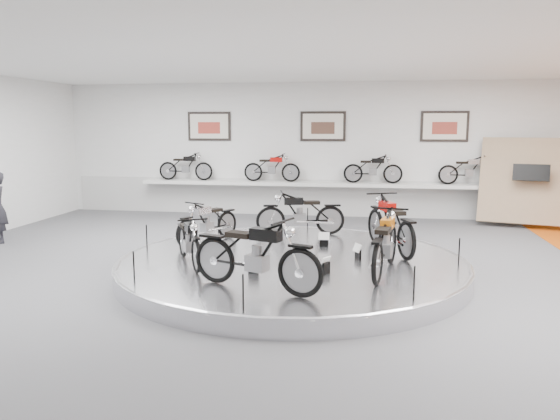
% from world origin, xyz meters
% --- Properties ---
extents(floor, '(16.00, 16.00, 0.00)m').
position_xyz_m(floor, '(0.00, 0.00, 0.00)').
color(floor, '#4C4C4F').
rests_on(floor, ground).
extents(ceiling, '(16.00, 16.00, 0.00)m').
position_xyz_m(ceiling, '(0.00, 0.00, 4.00)').
color(ceiling, white).
rests_on(ceiling, wall_back).
extents(wall_back, '(16.00, 0.00, 16.00)m').
position_xyz_m(wall_back, '(0.00, 7.00, 2.00)').
color(wall_back, white).
rests_on(wall_back, floor).
extents(wall_front, '(16.00, 0.00, 16.00)m').
position_xyz_m(wall_front, '(0.00, -7.00, 2.00)').
color(wall_front, white).
rests_on(wall_front, floor).
extents(dado_band, '(15.68, 0.04, 1.10)m').
position_xyz_m(dado_band, '(0.00, 6.98, 0.55)').
color(dado_band, '#BCBCBA').
rests_on(dado_band, floor).
extents(display_platform, '(6.40, 6.40, 0.30)m').
position_xyz_m(display_platform, '(0.00, 0.30, 0.15)').
color(display_platform, silver).
rests_on(display_platform, floor).
extents(platform_rim, '(6.40, 6.40, 0.10)m').
position_xyz_m(platform_rim, '(0.00, 0.30, 0.27)').
color(platform_rim, '#B2B2BA').
rests_on(platform_rim, display_platform).
extents(shelf, '(11.00, 0.55, 0.10)m').
position_xyz_m(shelf, '(0.00, 6.70, 1.00)').
color(shelf, silver).
rests_on(shelf, wall_back).
extents(poster_left, '(1.35, 0.06, 0.88)m').
position_xyz_m(poster_left, '(-3.50, 6.96, 2.70)').
color(poster_left, silver).
rests_on(poster_left, wall_back).
extents(poster_center, '(1.35, 0.06, 0.88)m').
position_xyz_m(poster_center, '(0.00, 6.96, 2.70)').
color(poster_center, silver).
rests_on(poster_center, wall_back).
extents(poster_right, '(1.35, 0.06, 0.88)m').
position_xyz_m(poster_right, '(3.50, 6.96, 2.70)').
color(poster_right, silver).
rests_on(poster_right, wall_back).
extents(display_panel, '(2.56, 1.52, 2.30)m').
position_xyz_m(display_panel, '(5.60, 6.10, 1.25)').
color(display_panel, '#9A7E5F').
rests_on(display_panel, floor).
extents(shelf_bike_a, '(1.22, 0.43, 0.73)m').
position_xyz_m(shelf_bike_a, '(-4.20, 6.70, 1.42)').
color(shelf_bike_a, black).
rests_on(shelf_bike_a, shelf).
extents(shelf_bike_b, '(1.22, 0.43, 0.73)m').
position_xyz_m(shelf_bike_b, '(-1.50, 6.70, 1.42)').
color(shelf_bike_b, '#9B0B08').
rests_on(shelf_bike_b, shelf).
extents(shelf_bike_c, '(1.22, 0.43, 0.73)m').
position_xyz_m(shelf_bike_c, '(1.50, 6.70, 1.42)').
color(shelf_bike_c, black).
rests_on(shelf_bike_c, shelf).
extents(shelf_bike_d, '(1.22, 0.43, 0.73)m').
position_xyz_m(shelf_bike_d, '(4.20, 6.70, 1.42)').
color(shelf_bike_d, '#B0AFB4').
rests_on(shelf_bike_d, shelf).
extents(bike_a, '(1.29, 1.99, 1.10)m').
position_xyz_m(bike_a, '(1.80, 1.18, 0.85)').
color(bike_a, '#9B0B08').
rests_on(bike_a, display_platform).
extents(bike_b, '(1.78, 0.97, 0.99)m').
position_xyz_m(bike_b, '(-0.11, 2.47, 0.80)').
color(bike_b, black).
rests_on(bike_b, display_platform).
extents(bike_c, '(1.17, 1.60, 0.89)m').
position_xyz_m(bike_c, '(-1.94, 1.39, 0.75)').
color(bike_c, '#B0AFB4').
rests_on(bike_c, display_platform).
extents(bike_d, '(1.20, 1.57, 0.88)m').
position_xyz_m(bike_d, '(-1.73, -0.42, 0.74)').
color(bike_d, black).
rests_on(bike_d, display_platform).
extents(bike_e, '(1.99, 1.28, 1.11)m').
position_xyz_m(bike_e, '(-0.27, -1.71, 0.85)').
color(bike_e, black).
rests_on(bike_e, display_platform).
extents(bike_f, '(0.96, 1.87, 1.05)m').
position_xyz_m(bike_f, '(1.66, -0.49, 0.83)').
color(bike_f, '#BD5F10').
rests_on(bike_f, display_platform).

